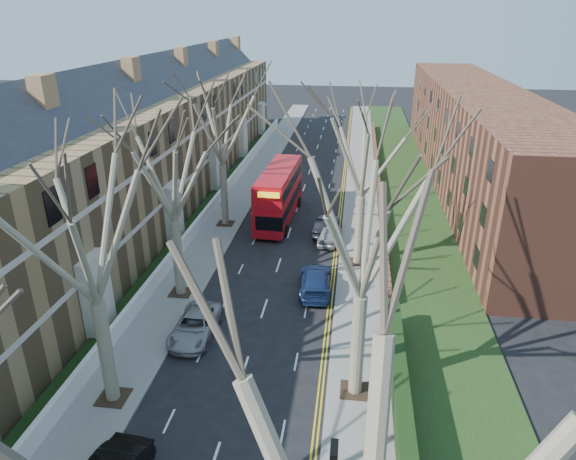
% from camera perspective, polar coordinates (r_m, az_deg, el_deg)
% --- Properties ---
extents(pavement_left, '(3.00, 102.00, 0.12)m').
position_cam_1_polar(pavement_left, '(54.97, -4.46, 5.02)').
color(pavement_left, slate).
rests_on(pavement_left, ground).
extents(pavement_right, '(3.00, 102.00, 0.12)m').
position_cam_1_polar(pavement_right, '(53.84, 8.18, 4.46)').
color(pavement_right, slate).
rests_on(pavement_right, ground).
extents(terrace_left, '(9.70, 78.00, 13.60)m').
position_cam_1_polar(terrace_left, '(48.38, -15.64, 8.47)').
color(terrace_left, olive).
rests_on(terrace_left, ground).
extents(flats_right, '(13.97, 54.00, 10.00)m').
position_cam_1_polar(flats_right, '(57.72, 20.07, 9.65)').
color(flats_right, brown).
rests_on(flats_right, ground).
extents(front_wall_left, '(0.30, 78.00, 1.00)m').
position_cam_1_polar(front_wall_left, '(47.84, -8.37, 2.75)').
color(front_wall_left, white).
rests_on(front_wall_left, ground).
extents(grass_verge_right, '(6.00, 102.00, 0.06)m').
position_cam_1_polar(grass_verge_right, '(54.07, 12.96, 4.28)').
color(grass_verge_right, '#1F3413').
rests_on(grass_verge_right, ground).
extents(tree_left_mid, '(10.50, 10.50, 14.71)m').
position_cam_1_polar(tree_left_mid, '(22.36, -21.88, 1.76)').
color(tree_left_mid, '#6C664D').
rests_on(tree_left_mid, ground).
extents(tree_left_far, '(10.15, 10.15, 14.22)m').
position_cam_1_polar(tree_left_far, '(31.08, -13.15, 7.93)').
color(tree_left_far, '#6C664D').
rests_on(tree_left_far, ground).
extents(tree_left_dist, '(10.50, 10.50, 14.71)m').
position_cam_1_polar(tree_left_dist, '(42.18, -7.56, 12.66)').
color(tree_left_dist, '#6C664D').
rests_on(tree_left_dist, ground).
extents(tree_right_mid, '(10.50, 10.50, 14.71)m').
position_cam_1_polar(tree_right_mid, '(21.44, 8.69, 2.33)').
color(tree_right_mid, '#6C664D').
rests_on(tree_right_mid, ground).
extents(tree_right_far, '(10.15, 10.15, 14.22)m').
position_cam_1_polar(tree_right_far, '(34.96, 8.50, 9.93)').
color(tree_right_far, '#6C664D').
rests_on(tree_right_far, ground).
extents(double_decker_bus, '(3.06, 10.83, 4.50)m').
position_cam_1_polar(double_decker_bus, '(45.03, -1.00, 3.85)').
color(double_decker_bus, '#A70B15').
rests_on(double_decker_bus, ground).
extents(car_left_far, '(2.25, 4.79, 1.32)m').
position_cam_1_polar(car_left_far, '(30.05, -10.27, -10.40)').
color(car_left_far, gray).
rests_on(car_left_far, ground).
extents(car_right_near, '(2.38, 5.20, 1.48)m').
position_cam_1_polar(car_right_near, '(34.00, 3.13, -5.63)').
color(car_right_near, navy).
rests_on(car_right_near, ground).
extents(car_right_mid, '(1.98, 4.11, 1.35)m').
position_cam_1_polar(car_right_mid, '(41.10, 4.65, -0.47)').
color(car_right_mid, '#919399').
rests_on(car_right_mid, ground).
extents(car_right_far, '(2.08, 4.58, 1.46)m').
position_cam_1_polar(car_right_far, '(42.57, 4.33, 0.47)').
color(car_right_far, black).
rests_on(car_right_far, ground).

